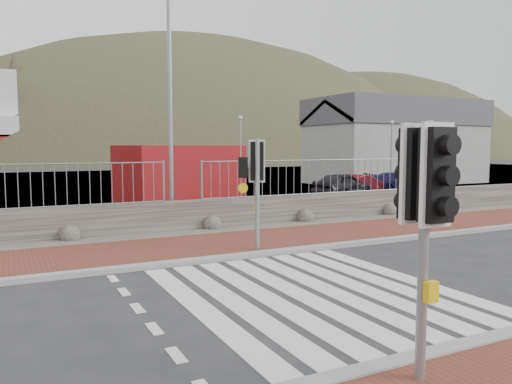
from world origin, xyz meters
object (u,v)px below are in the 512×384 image
car_a (342,185)px  car_b (360,185)px  traffic_signal_near (425,196)px  streetlight (174,88)px  car_c (400,182)px  traffic_signal_far (256,170)px  shipping_container (182,172)px

car_a → car_b: size_ratio=1.11×
traffic_signal_near → car_a: bearing=55.6°
streetlight → car_c: size_ratio=2.01×
traffic_signal_far → car_c: size_ratio=0.71×
traffic_signal_near → car_c: traffic_signal_near is taller
car_b → car_c: car_c is taller
streetlight → traffic_signal_far: bearing=-62.7°
traffic_signal_far → shipping_container: 13.04m
traffic_signal_near → shipping_container: 20.03m
car_a → traffic_signal_near: bearing=126.5°
traffic_signal_far → car_b: (11.44, 10.36, -1.44)m
traffic_signal_near → car_a: (11.31, 16.64, -1.43)m
car_c → car_a: bearing=113.3°
traffic_signal_near → streetlight: 11.75m
traffic_signal_far → car_a: (9.84, 9.80, -1.36)m
car_b → streetlight: bearing=98.2°
streetlight → traffic_signal_near: bearing=-73.9°
shipping_container → car_c: shipping_container is taller
car_a → car_c: 4.61m
traffic_signal_far → car_b: bearing=-116.6°
shipping_container → car_a: bearing=-40.9°
streetlight → car_a: (10.36, 5.16, -3.76)m
traffic_signal_near → streetlight: (0.95, 11.48, 2.34)m
traffic_signal_near → car_b: 21.56m
car_b → car_c: bearing=-103.6°
streetlight → car_a: bearing=47.3°
car_a → traffic_signal_far: bearing=115.6°
traffic_signal_near → streetlight: size_ratio=0.36×
car_b → shipping_container: bearing=57.5°
car_c → traffic_signal_far: bearing=140.1°
shipping_container → car_b: (9.03, -2.44, -0.76)m
car_b → car_a: bearing=91.9°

